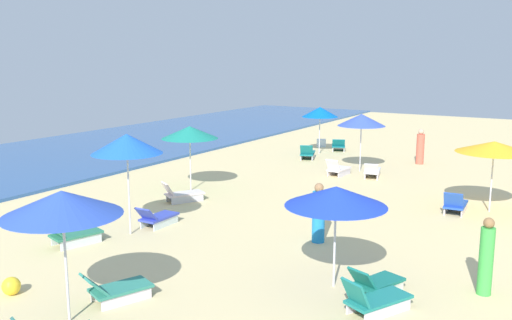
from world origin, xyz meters
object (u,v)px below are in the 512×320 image
lounge_chair_1_1 (157,218)px  lounge_chair_2_1 (372,171)px  lounge_chair_4_1 (375,283)px  beachgoer_2 (420,148)px  umbrella_5 (494,147)px  umbrella_2 (361,120)px  beachgoer_0 (486,258)px  umbrella_1 (127,144)px  lounge_chair_6_1 (338,146)px  lounge_chair_6_0 (308,153)px  cooler_box_1 (321,143)px  lounge_chair_0_1 (116,289)px  lounge_chair_4_0 (375,300)px  lounge_chair_1_0 (72,235)px  lounge_chair_5_0 (455,205)px  umbrella_6 (320,112)px  umbrella_4 (336,196)px  umbrella_3 (190,132)px  umbrella_0 (62,203)px  beach_ball_0 (11,286)px  lounge_chair_3_0 (182,194)px  lounge_chair_2_0 (338,169)px  beachgoer_1 (319,214)px

lounge_chair_1_1 → lounge_chair_2_1: 10.15m
lounge_chair_4_1 → beachgoer_2: 15.26m
lounge_chair_2_1 → umbrella_5: bearing=134.7°
umbrella_2 → beachgoer_0: (-10.67, -6.80, -1.43)m
umbrella_1 → umbrella_2: bearing=-11.7°
lounge_chair_1_1 → lounge_chair_6_1: 15.00m
beachgoer_2 → lounge_chair_6_1: bearing=150.7°
umbrella_2 → umbrella_5: size_ratio=1.06×
umbrella_2 → lounge_chair_6_1: size_ratio=1.75×
lounge_chair_6_0 → cooler_box_1: bearing=-95.7°
lounge_chair_0_1 → lounge_chair_4_0: bearing=-133.4°
umbrella_1 → lounge_chair_1_0: umbrella_1 is taller
lounge_chair_5_0 → beachgoer_0: 6.34m
umbrella_6 → lounge_chair_6_0: bearing=-174.7°
lounge_chair_0_1 → umbrella_6: bearing=-56.6°
lounge_chair_1_0 → umbrella_4: bearing=-155.2°
umbrella_3 → umbrella_6: bearing=-4.5°
umbrella_2 → cooler_box_1: bearing=39.0°
lounge_chair_6_1 → beachgoer_0: 17.91m
lounge_chair_1_0 → umbrella_3: size_ratio=0.64×
umbrella_0 → beach_ball_0: (0.19, 1.98, -2.10)m
lounge_chair_3_0 → beachgoer_0: bearing=-165.5°
lounge_chair_2_0 → beach_ball_0: lounge_chair_2_0 is taller
umbrella_5 → lounge_chair_1_0: bearing=135.7°
lounge_chair_6_1 → lounge_chair_3_0: bearing=64.3°
beachgoer_1 → lounge_chair_6_1: bearing=156.1°
umbrella_3 → lounge_chair_4_0: (-6.20, -9.25, -1.89)m
umbrella_4 → lounge_chair_2_0: bearing=22.6°
umbrella_2 → lounge_chair_6_0: 4.02m
cooler_box_1 → umbrella_5: bearing=107.3°
lounge_chair_5_0 → beachgoer_0: (-6.04, -1.86, 0.51)m
umbrella_3 → lounge_chair_5_0: (1.88, -9.06, -1.89)m
beachgoer_1 → beach_ball_0: beachgoer_1 is taller
lounge_chair_5_0 → beachgoer_0: size_ratio=0.84×
umbrella_0 → lounge_chair_2_0: umbrella_0 is taller
umbrella_3 → lounge_chair_1_1: bearing=-155.0°
umbrella_1 → beachgoer_2: (14.53, -4.13, -1.80)m
umbrella_3 → umbrella_5: (2.65, -9.96, -0.07)m
lounge_chair_4_0 → umbrella_5: umbrella_5 is taller
umbrella_4 → umbrella_6: umbrella_6 is taller
lounge_chair_4_0 → lounge_chair_5_0: 8.08m
umbrella_5 → beach_ball_0: (-11.94, 7.49, -1.91)m
lounge_chair_5_0 → lounge_chair_4_0: bearing=87.7°
lounge_chair_3_0 → lounge_chair_6_1: (12.38, -0.52, 0.01)m
lounge_chair_1_1 → lounge_chair_5_0: 9.31m
umbrella_3 → umbrella_4: size_ratio=1.07×
umbrella_5 → beachgoer_1: 6.66m
umbrella_3 → umbrella_5: 10.30m
lounge_chair_5_0 → lounge_chair_2_1: bearing=-46.1°
beachgoer_0 → lounge_chair_4_1: bearing=155.2°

